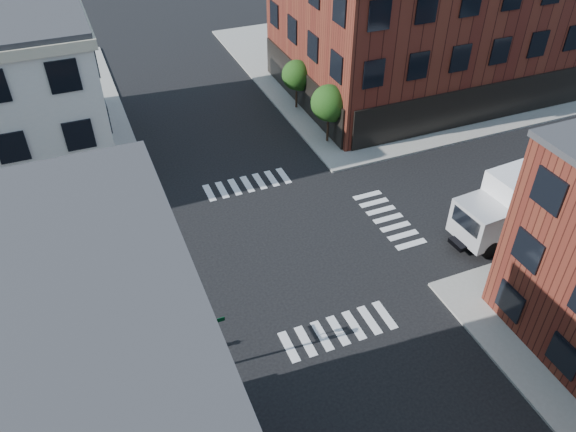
% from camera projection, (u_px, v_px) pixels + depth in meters
% --- Properties ---
extents(ground, '(120.00, 120.00, 0.00)m').
position_uv_depth(ground, '(286.00, 246.00, 33.41)').
color(ground, black).
rests_on(ground, ground).
extents(sidewalk_ne, '(30.00, 30.00, 0.15)m').
position_uv_depth(sidewalk_ne, '(403.00, 61.00, 54.96)').
color(sidewalk_ne, gray).
rests_on(sidewalk_ne, ground).
extents(building_ne, '(25.00, 16.00, 12.00)m').
position_uv_depth(building_ne, '(438.00, 17.00, 47.51)').
color(building_ne, '#4D1A13').
rests_on(building_ne, ground).
extents(tree_near, '(2.69, 2.69, 4.49)m').
position_uv_depth(tree_near, '(330.00, 105.00, 40.99)').
color(tree_near, black).
rests_on(tree_near, ground).
extents(tree_far, '(2.43, 2.43, 4.07)m').
position_uv_depth(tree_far, '(297.00, 77.00, 45.54)').
color(tree_far, black).
rests_on(tree_far, ground).
extents(signal_pole, '(1.29, 1.24, 4.60)m').
position_uv_depth(signal_pole, '(202.00, 328.00, 24.77)').
color(signal_pole, black).
rests_on(signal_pole, ground).
extents(box_truck, '(9.36, 3.43, 4.16)m').
position_uv_depth(box_truck, '(527.00, 200.00, 33.44)').
color(box_truck, silver).
rests_on(box_truck, ground).
extents(traffic_cone, '(0.44, 0.44, 0.67)m').
position_uv_depth(traffic_cone, '(222.00, 342.00, 27.35)').
color(traffic_cone, '#D56109').
rests_on(traffic_cone, ground).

